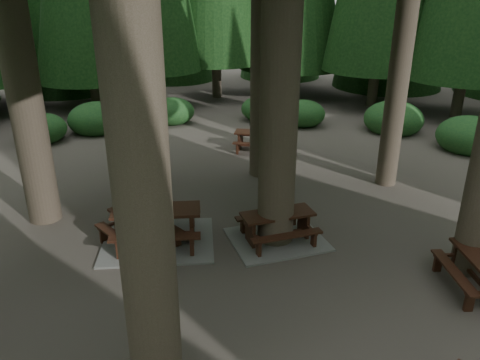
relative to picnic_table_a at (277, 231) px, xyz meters
name	(u,v)px	position (x,y,z in m)	size (l,w,h in m)	color
ground	(248,250)	(-0.83, -0.14, -0.24)	(80.00, 80.00, 0.00)	#504A41
picnic_table_a	(277,231)	(0.00, 0.00, 0.00)	(2.29, 1.95, 0.73)	gray
picnic_table_b	(139,226)	(-3.03, 1.05, 0.25)	(1.87, 2.07, 0.74)	#351810
picnic_table_c	(158,231)	(-2.62, 1.01, 0.07)	(3.10, 2.81, 0.87)	gray
picnic_table_d	(257,138)	(2.35, 6.23, 0.22)	(2.06, 1.96, 0.70)	#351810
shrub_ring	(262,216)	(-0.12, 0.61, 0.16)	(23.86, 24.64, 1.49)	#1C5125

